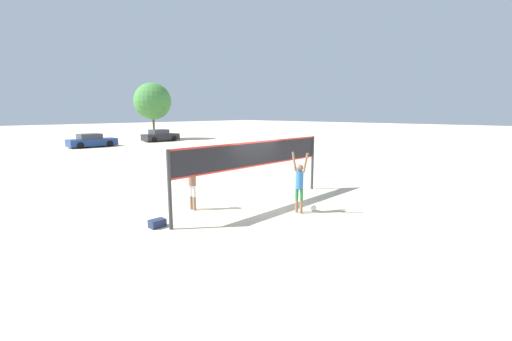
% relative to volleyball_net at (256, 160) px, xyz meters
% --- Properties ---
extents(ground_plane, '(200.00, 200.00, 0.00)m').
position_rel_volleyball_net_xyz_m(ground_plane, '(0.00, 0.00, -1.78)').
color(ground_plane, beige).
extents(volleyball_net, '(7.77, 0.12, 2.47)m').
position_rel_volleyball_net_xyz_m(volleyball_net, '(0.00, 0.00, 0.00)').
color(volleyball_net, '#38383D').
rests_on(volleyball_net, ground_plane).
extents(player_spiker, '(0.28, 0.71, 2.19)m').
position_rel_volleyball_net_xyz_m(player_spiker, '(0.28, -1.84, -0.62)').
color(player_spiker, '#8C664C').
rests_on(player_spiker, ground_plane).
extents(player_blocker, '(0.28, 0.72, 2.27)m').
position_rel_volleyball_net_xyz_m(player_blocker, '(-2.08, 1.24, -0.57)').
color(player_blocker, '#8C664C').
rests_on(player_blocker, ground_plane).
extents(volleyball, '(0.23, 0.23, 0.23)m').
position_rel_volleyball_net_xyz_m(volleyball, '(0.85, -2.08, -1.66)').
color(volleyball, white).
rests_on(volleyball, ground_plane).
extents(gear_bag, '(0.48, 0.32, 0.25)m').
position_rel_volleyball_net_xyz_m(gear_bag, '(-4.01, 0.49, -1.65)').
color(gear_bag, navy).
rests_on(gear_bag, ground_plane).
extents(parked_car_near, '(4.71, 2.14, 1.37)m').
position_rel_volleyball_net_xyz_m(parked_car_near, '(4.70, 27.66, -1.16)').
color(parked_car_near, navy).
rests_on(parked_car_near, ground_plane).
extents(parked_car_mid, '(4.40, 2.08, 1.45)m').
position_rel_volleyball_net_xyz_m(parked_car_mid, '(13.35, 28.73, -1.13)').
color(parked_car_mid, '#232328').
rests_on(parked_car_mid, ground_plane).
extents(tree_left_cluster, '(4.78, 4.78, 7.35)m').
position_rel_volleyball_net_xyz_m(tree_left_cluster, '(14.58, 32.24, 3.18)').
color(tree_left_cluster, brown).
rests_on(tree_left_cluster, ground_plane).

